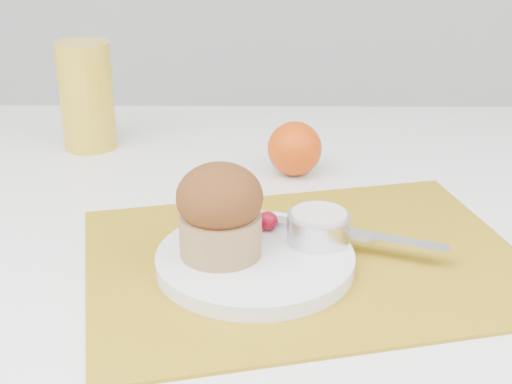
{
  "coord_description": "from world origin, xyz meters",
  "views": [
    {
      "loc": [
        -0.0,
        -0.73,
        1.11
      ],
      "look_at": [
        -0.01,
        -0.03,
        0.8
      ],
      "focal_mm": 50.0,
      "sensor_mm": 36.0,
      "label": 1
    }
  ],
  "objects_px": {
    "orange": "(295,149)",
    "juice_glass": "(87,96)",
    "plate": "(255,260)",
    "muffin": "(220,211)"
  },
  "relations": [
    {
      "from": "orange",
      "to": "juice_glass",
      "type": "bearing_deg",
      "value": 160.69
    },
    {
      "from": "plate",
      "to": "muffin",
      "type": "xyz_separation_m",
      "value": [
        -0.03,
        -0.0,
        0.05
      ]
    },
    {
      "from": "plate",
      "to": "juice_glass",
      "type": "relative_size",
      "value": 1.29
    },
    {
      "from": "juice_glass",
      "to": "plate",
      "type": "bearing_deg",
      "value": -55.78
    },
    {
      "from": "plate",
      "to": "muffin",
      "type": "height_order",
      "value": "muffin"
    },
    {
      "from": "plate",
      "to": "muffin",
      "type": "bearing_deg",
      "value": -179.63
    },
    {
      "from": "plate",
      "to": "juice_glass",
      "type": "distance_m",
      "value": 0.44
    },
    {
      "from": "juice_glass",
      "to": "muffin",
      "type": "relative_size",
      "value": 1.46
    },
    {
      "from": "orange",
      "to": "juice_glass",
      "type": "height_order",
      "value": "juice_glass"
    },
    {
      "from": "orange",
      "to": "juice_glass",
      "type": "xyz_separation_m",
      "value": [
        -0.29,
        0.1,
        0.04
      ]
    }
  ]
}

